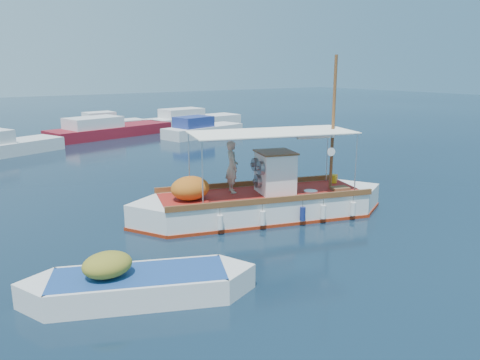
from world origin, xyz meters
TOP-DOWN VIEW (x-y plane):
  - ground at (0.00, 0.00)m, footprint 160.00×160.00m
  - fishing_caique at (-0.33, 0.51)m, footprint 9.19×4.57m
  - dinghy at (-6.35, -2.69)m, footprint 5.07×3.01m
  - bg_boat_n at (1.94, 23.04)m, footprint 10.11×4.93m
  - bg_boat_ne at (7.97, 19.07)m, footprint 6.96×3.57m
  - bg_boat_e at (10.80, 25.69)m, footprint 9.38×3.54m
  - bg_boat_far_n at (3.23, 26.65)m, footprint 6.01×2.49m

SIDE VIEW (x-z plane):
  - ground at x=0.00m, z-range 0.00..0.00m
  - dinghy at x=-6.35m, z-range -0.39..0.96m
  - bg_boat_n at x=1.94m, z-range -0.41..1.39m
  - bg_boat_e at x=10.80m, z-range -0.41..1.39m
  - bg_boat_far_n at x=3.23m, z-range -0.41..1.39m
  - bg_boat_ne at x=7.97m, z-range -0.41..1.39m
  - fishing_caique at x=-0.33m, z-range -2.41..3.46m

